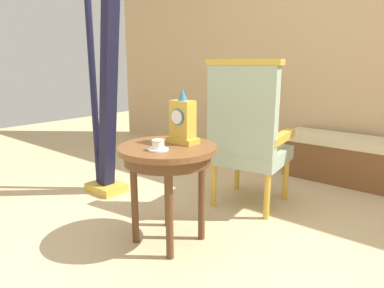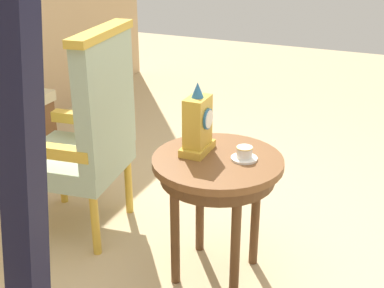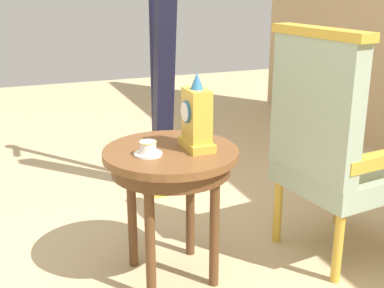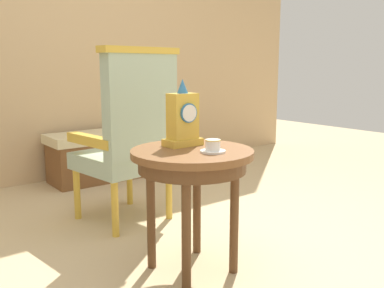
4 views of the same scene
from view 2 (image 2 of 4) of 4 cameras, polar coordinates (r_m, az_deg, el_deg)
name	(u,v)px [view 2 (image 2 of 4)]	position (r m, az deg, el deg)	size (l,w,h in m)	color
ground_plane	(230,263)	(2.73, 4.25, -12.96)	(10.00, 10.00, 0.00)	tan
side_table	(217,175)	(2.38, 2.81, -3.40)	(0.60, 0.60, 0.63)	brown
teacup_left	(244,154)	(2.33, 5.79, -1.09)	(0.12, 0.12, 0.06)	white
mantel_clock	(198,125)	(2.35, 0.64, 2.13)	(0.19, 0.11, 0.34)	gold
armchair	(88,132)	(2.78, -11.40, 1.33)	(0.61, 0.60, 1.14)	#9EB299
harp	(13,233)	(1.68, -19.11, -9.29)	(0.40, 0.24, 1.84)	gold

